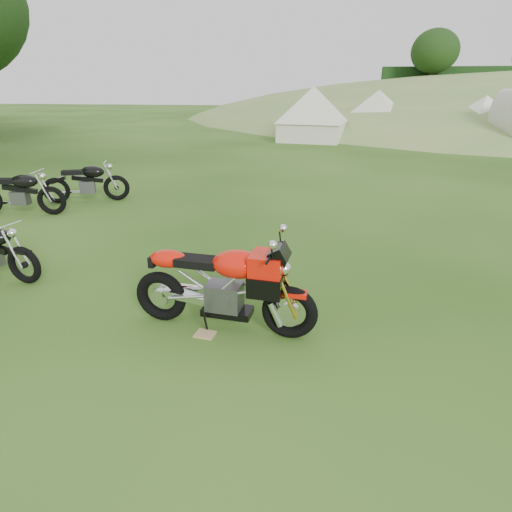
% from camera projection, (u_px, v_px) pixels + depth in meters
% --- Properties ---
extents(ground, '(120.00, 120.00, 0.00)m').
position_uv_depth(ground, '(224.00, 318.00, 5.36)').
color(ground, '#1D410E').
rests_on(ground, ground).
extents(sport_motorcycle, '(2.16, 0.73, 1.27)m').
position_uv_depth(sport_motorcycle, '(222.00, 279.00, 4.91)').
color(sport_motorcycle, red).
rests_on(sport_motorcycle, ground).
extents(plywood_board, '(0.25, 0.21, 0.02)m').
position_uv_depth(plywood_board, '(205.00, 334.00, 4.99)').
color(plywood_board, tan).
rests_on(plywood_board, ground).
extents(vintage_moto_a, '(2.05, 0.74, 1.06)m').
position_uv_depth(vintage_moto_a, '(18.00, 191.00, 9.45)').
color(vintage_moto_a, black).
rests_on(vintage_moto_a, ground).
extents(vintage_moto_d, '(2.00, 1.14, 1.04)m').
position_uv_depth(vintage_moto_d, '(86.00, 181.00, 10.51)').
color(vintage_moto_d, black).
rests_on(vintage_moto_d, ground).
extents(tent_left, '(3.54, 3.54, 2.66)m').
position_uv_depth(tent_left, '(313.00, 114.00, 21.98)').
color(tent_left, silver).
rests_on(tent_left, ground).
extents(tent_mid, '(3.89, 3.89, 2.54)m').
position_uv_depth(tent_mid, '(377.00, 112.00, 24.76)').
color(tent_mid, silver).
rests_on(tent_mid, ground).
extents(tent_right, '(3.46, 3.46, 2.39)m').
position_uv_depth(tent_right, '(483.00, 117.00, 21.75)').
color(tent_right, white).
rests_on(tent_right, ground).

